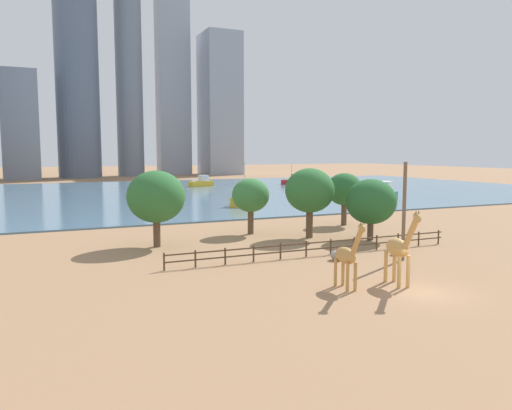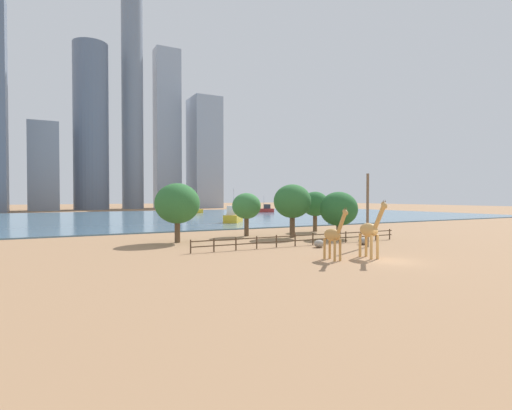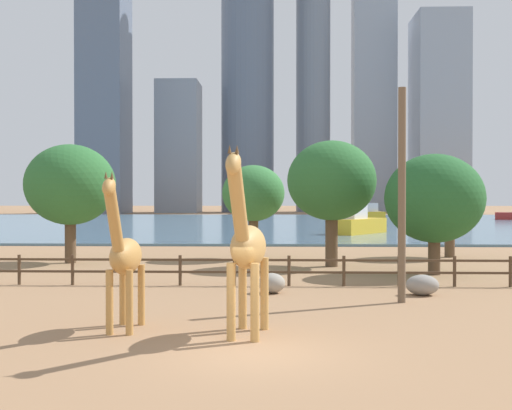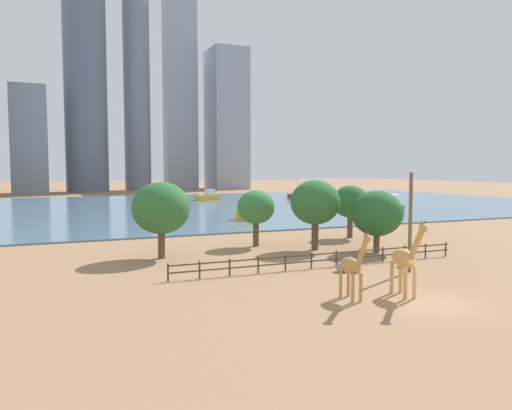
% 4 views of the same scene
% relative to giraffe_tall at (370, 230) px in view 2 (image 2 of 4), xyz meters
% --- Properties ---
extents(ground_plane, '(400.00, 400.00, 0.00)m').
position_rel_giraffe_tall_xyz_m(ground_plane, '(0.28, 78.03, -2.43)').
color(ground_plane, '#9E7551').
extents(harbor_water, '(180.00, 86.00, 0.20)m').
position_rel_giraffe_tall_xyz_m(harbor_water, '(0.28, 75.03, -2.33)').
color(harbor_water, slate).
rests_on(harbor_water, ground).
extents(giraffe_tall, '(1.21, 3.67, 5.07)m').
position_rel_giraffe_tall_xyz_m(giraffe_tall, '(0.00, 0.00, 0.00)').
color(giraffe_tall, tan).
rests_on(giraffe_tall, ground).
extents(giraffe_companion, '(0.84, 3.05, 4.46)m').
position_rel_giraffe_tall_xyz_m(giraffe_companion, '(-3.51, 0.61, -0.31)').
color(giraffe_companion, '#C18C47').
rests_on(giraffe_companion, ground).
extents(utility_pole, '(0.28, 0.28, 7.74)m').
position_rel_giraffe_tall_xyz_m(utility_pole, '(5.30, 5.83, 1.44)').
color(utility_pole, brown).
rests_on(utility_pole, ground).
extents(boulder_near_fence, '(1.08, 1.06, 0.79)m').
position_rel_giraffe_tall_xyz_m(boulder_near_fence, '(0.59, 7.95, -2.03)').
color(boulder_near_fence, gray).
rests_on(boulder_near_fence, ground).
extents(boulder_by_pole, '(1.27, 1.06, 0.79)m').
position_rel_giraffe_tall_xyz_m(boulder_by_pole, '(6.44, 7.59, -2.03)').
color(boulder_by_pole, gray).
rests_on(boulder_by_pole, ground).
extents(enclosure_fence, '(26.12, 0.14, 1.30)m').
position_rel_giraffe_tall_xyz_m(enclosure_fence, '(0.23, 10.03, -1.67)').
color(enclosure_fence, '#4C3826').
rests_on(enclosure_fence, ground).
extents(tree_left_large, '(4.14, 4.14, 6.06)m').
position_rel_giraffe_tall_xyz_m(tree_left_large, '(11.76, 23.64, 1.73)').
color(tree_left_large, brown).
rests_on(tree_left_large, ground).
extents(tree_center_broad, '(3.87, 3.87, 5.79)m').
position_rel_giraffe_tall_xyz_m(tree_center_broad, '(-0.67, 22.25, 1.58)').
color(tree_center_broad, brown).
rests_on(tree_center_broad, ground).
extents(tree_right_tall, '(4.84, 4.84, 5.93)m').
position_rel_giraffe_tall_xyz_m(tree_right_tall, '(8.51, 14.30, 1.30)').
color(tree_right_tall, brown).
rests_on(tree_right_tall, ground).
extents(tree_left_small, '(4.87, 4.87, 6.91)m').
position_rel_giraffe_tall_xyz_m(tree_left_small, '(3.79, 17.86, 2.25)').
color(tree_left_small, brown).
rests_on(tree_left_small, ground).
extents(tree_right_small, '(5.17, 5.17, 6.86)m').
position_rel_giraffe_tall_xyz_m(tree_right_small, '(-11.14, 19.24, 2.08)').
color(tree_right_small, brown).
rests_on(tree_right_small, ground).
extents(boat_ferry, '(6.42, 3.85, 5.44)m').
position_rel_giraffe_tall_xyz_m(boat_ferry, '(15.86, 90.53, -1.32)').
color(boat_ferry, gold).
rests_on(boat_ferry, harbor_water).
extents(boat_sailboat, '(7.80, 6.60, 3.34)m').
position_rel_giraffe_tall_xyz_m(boat_sailboat, '(32.55, 42.68, -1.09)').
color(boat_sailboat, '#337259').
rests_on(boat_sailboat, harbor_water).
extents(boat_tug, '(6.52, 7.62, 6.71)m').
position_rel_giraffe_tall_xyz_m(boat_tug, '(8.69, 46.56, -1.11)').
color(boat_tug, gold).
rests_on(boat_tug, harbor_water).
extents(boat_barge, '(6.23, 4.21, 5.29)m').
position_rel_giraffe_tall_xyz_m(boat_barge, '(39.43, 87.68, -1.34)').
color(boat_barge, '#B22D28').
rests_on(boat_barge, harbor_water).
extents(skyline_tower_needle, '(13.01, 15.50, 51.65)m').
position_rel_giraffe_tall_xyz_m(skyline_tower_needle, '(43.18, 152.77, 23.40)').
color(skyline_tower_needle, '#939EAD').
rests_on(skyline_tower_needle, ground).
extents(skyline_block_central, '(9.06, 9.06, 91.58)m').
position_rel_giraffe_tall_xyz_m(skyline_block_central, '(10.30, 153.60, 43.36)').
color(skyline_block_central, slate).
rests_on(skyline_block_central, ground).
extents(skyline_tower_glass, '(11.45, 8.02, 73.77)m').
position_rel_giraffe_tall_xyz_m(skyline_tower_glass, '(27.12, 158.95, 34.46)').
color(skyline_tower_glass, '#939EAD').
rests_on(skyline_tower_glass, ground).
extents(skyline_block_left, '(13.64, 13.64, 67.13)m').
position_rel_giraffe_tall_xyz_m(skyline_block_left, '(-6.99, 149.40, 31.14)').
color(skyline_block_left, slate).
rests_on(skyline_block_left, ground).
extents(skyline_tower_short, '(10.46, 12.14, 33.02)m').
position_rel_giraffe_tall_xyz_m(skyline_tower_short, '(-24.24, 144.98, 14.08)').
color(skyline_tower_short, gray).
rests_on(skyline_tower_short, ground).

